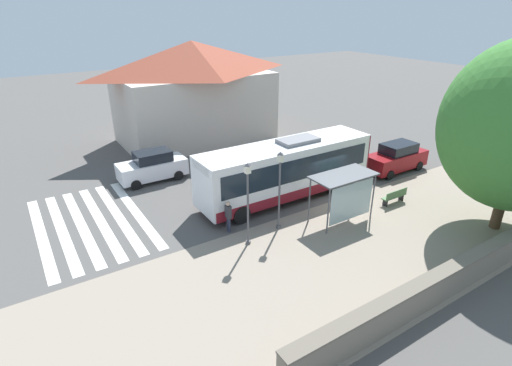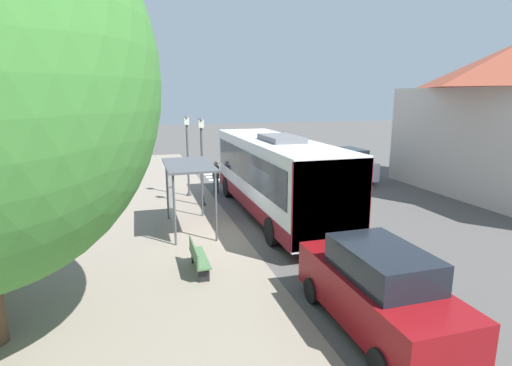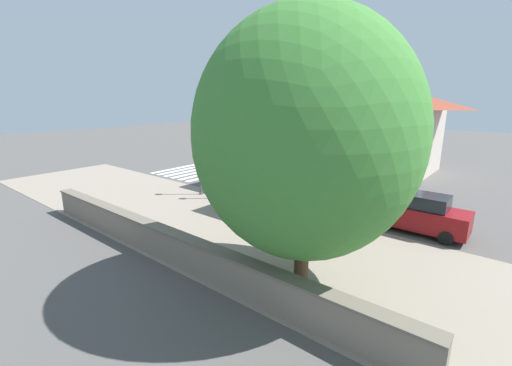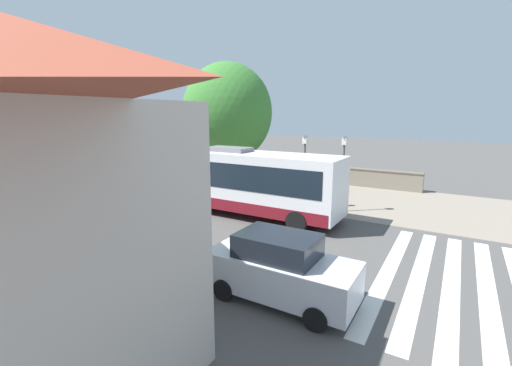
{
  "view_description": "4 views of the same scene",
  "coord_description": "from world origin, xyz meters",
  "px_view_note": "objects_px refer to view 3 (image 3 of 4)",
  "views": [
    {
      "loc": [
        -15.19,
        15.11,
        10.57
      ],
      "look_at": [
        1.56,
        4.41,
        1.65
      ],
      "focal_mm": 28.0,
      "sensor_mm": 36.0,
      "label": 1
    },
    {
      "loc": [
        -3.61,
        -13.74,
        5.13
      ],
      "look_at": [
        1.65,
        3.84,
        1.09
      ],
      "focal_mm": 28.0,
      "sensor_mm": 36.0,
      "label": 2
    },
    {
      "loc": [
        -16.36,
        -10.73,
        6.68
      ],
      "look_at": [
        0.54,
        3.08,
        1.05
      ],
      "focal_mm": 24.0,
      "sensor_mm": 36.0,
      "label": 3
    },
    {
      "loc": [
        16.86,
        11.9,
        5.31
      ],
      "look_at": [
        1.68,
        2.83,
        1.72
      ],
      "focal_mm": 24.0,
      "sensor_mm": 36.0,
      "label": 4
    }
  ],
  "objects_px": {
    "shade_tree": "(306,136)",
    "parked_car_behind_bus": "(418,213)",
    "bus": "(281,170)",
    "street_lamp_far": "(226,162)",
    "bench": "(312,223)",
    "bus_shelter": "(253,178)",
    "pedestrian": "(214,176)",
    "parked_car_far_lane": "(272,159)",
    "street_lamp_near": "(200,159)"
  },
  "relations": [
    {
      "from": "shade_tree",
      "to": "parked_car_behind_bus",
      "type": "relative_size",
      "value": 2.06
    },
    {
      "from": "bus",
      "to": "street_lamp_far",
      "type": "xyz_separation_m",
      "value": [
        -2.71,
        2.44,
        0.64
      ]
    },
    {
      "from": "bench",
      "to": "street_lamp_far",
      "type": "distance_m",
      "value": 7.64
    },
    {
      "from": "shade_tree",
      "to": "street_lamp_far",
      "type": "bearing_deg",
      "value": 57.82
    },
    {
      "from": "bus_shelter",
      "to": "pedestrian",
      "type": "relative_size",
      "value": 2.02
    },
    {
      "from": "bus",
      "to": "parked_car_far_lane",
      "type": "height_order",
      "value": "bus"
    },
    {
      "from": "street_lamp_far",
      "to": "parked_car_far_lane",
      "type": "bearing_deg",
      "value": 19.26
    },
    {
      "from": "street_lamp_near",
      "to": "shade_tree",
      "type": "relative_size",
      "value": 0.44
    },
    {
      "from": "street_lamp_far",
      "to": "parked_car_behind_bus",
      "type": "xyz_separation_m",
      "value": [
        2.01,
        -11.33,
        -1.52
      ]
    },
    {
      "from": "parked_car_behind_bus",
      "to": "bench",
      "type": "bearing_deg",
      "value": 129.3
    },
    {
      "from": "bus",
      "to": "bench",
      "type": "relative_size",
      "value": 6.28
    },
    {
      "from": "street_lamp_near",
      "to": "shade_tree",
      "type": "xyz_separation_m",
      "value": [
        -5.56,
        -11.56,
        2.91
      ]
    },
    {
      "from": "pedestrian",
      "to": "bench",
      "type": "height_order",
      "value": "pedestrian"
    },
    {
      "from": "bus",
      "to": "street_lamp_far",
      "type": "relative_size",
      "value": 2.57
    },
    {
      "from": "bench",
      "to": "street_lamp_near",
      "type": "bearing_deg",
      "value": 84.31
    },
    {
      "from": "parked_car_behind_bus",
      "to": "parked_car_far_lane",
      "type": "xyz_separation_m",
      "value": [
        7.46,
        14.64,
        -0.0
      ]
    },
    {
      "from": "bus",
      "to": "street_lamp_near",
      "type": "distance_m",
      "value": 5.52
    },
    {
      "from": "bench",
      "to": "street_lamp_far",
      "type": "xyz_separation_m",
      "value": [
        1.33,
        7.25,
        2.01
      ]
    },
    {
      "from": "pedestrian",
      "to": "street_lamp_far",
      "type": "bearing_deg",
      "value": -114.91
    },
    {
      "from": "shade_tree",
      "to": "bench",
      "type": "bearing_deg",
      "value": 25.65
    },
    {
      "from": "bus",
      "to": "street_lamp_far",
      "type": "bearing_deg",
      "value": 138.02
    },
    {
      "from": "bus_shelter",
      "to": "bench",
      "type": "distance_m",
      "value": 4.31
    },
    {
      "from": "street_lamp_near",
      "to": "bench",
      "type": "bearing_deg",
      "value": -95.69
    },
    {
      "from": "street_lamp_far",
      "to": "shade_tree",
      "type": "bearing_deg",
      "value": -122.18
    },
    {
      "from": "street_lamp_far",
      "to": "parked_car_far_lane",
      "type": "distance_m",
      "value": 10.15
    },
    {
      "from": "bus",
      "to": "pedestrian",
      "type": "height_order",
      "value": "bus"
    },
    {
      "from": "pedestrian",
      "to": "street_lamp_far",
      "type": "distance_m",
      "value": 2.96
    },
    {
      "from": "bus_shelter",
      "to": "pedestrian",
      "type": "distance_m",
      "value": 6.18
    },
    {
      "from": "bench",
      "to": "parked_car_behind_bus",
      "type": "height_order",
      "value": "parked_car_behind_bus"
    },
    {
      "from": "pedestrian",
      "to": "bus",
      "type": "bearing_deg",
      "value": -71.13
    },
    {
      "from": "bench",
      "to": "shade_tree",
      "type": "xyz_separation_m",
      "value": [
        -4.63,
        -2.22,
        4.92
      ]
    },
    {
      "from": "bus_shelter",
      "to": "street_lamp_far",
      "type": "distance_m",
      "value": 3.52
    },
    {
      "from": "bench",
      "to": "parked_car_far_lane",
      "type": "relative_size",
      "value": 0.4
    },
    {
      "from": "parked_car_behind_bus",
      "to": "pedestrian",
      "type": "bearing_deg",
      "value": 93.9
    },
    {
      "from": "bus",
      "to": "street_lamp_near",
      "type": "relative_size",
      "value": 2.57
    },
    {
      "from": "street_lamp_near",
      "to": "parked_car_far_lane",
      "type": "xyz_separation_m",
      "value": [
        9.87,
        1.23,
        -1.53
      ]
    },
    {
      "from": "bus",
      "to": "shade_tree",
      "type": "height_order",
      "value": "shade_tree"
    },
    {
      "from": "bus_shelter",
      "to": "parked_car_far_lane",
      "type": "xyz_separation_m",
      "value": [
        10.67,
        6.6,
        -1.21
      ]
    },
    {
      "from": "bus",
      "to": "pedestrian",
      "type": "relative_size",
      "value": 6.3
    },
    {
      "from": "bus",
      "to": "bus_shelter",
      "type": "relative_size",
      "value": 3.12
    },
    {
      "from": "bench",
      "to": "shade_tree",
      "type": "relative_size",
      "value": 0.18
    },
    {
      "from": "pedestrian",
      "to": "street_lamp_near",
      "type": "distance_m",
      "value": 2.11
    },
    {
      "from": "street_lamp_far",
      "to": "bus_shelter",
      "type": "bearing_deg",
      "value": -110.0
    },
    {
      "from": "bus",
      "to": "parked_car_behind_bus",
      "type": "xyz_separation_m",
      "value": [
        -0.7,
        -8.89,
        -0.88
      ]
    },
    {
      "from": "shade_tree",
      "to": "parked_car_behind_bus",
      "type": "height_order",
      "value": "shade_tree"
    },
    {
      "from": "bus",
      "to": "street_lamp_far",
      "type": "height_order",
      "value": "street_lamp_far"
    },
    {
      "from": "pedestrian",
      "to": "street_lamp_near",
      "type": "relative_size",
      "value": 0.41
    },
    {
      "from": "street_lamp_far",
      "to": "shade_tree",
      "type": "xyz_separation_m",
      "value": [
        -5.96,
        -9.48,
        2.91
      ]
    },
    {
      "from": "bus_shelter",
      "to": "parked_car_behind_bus",
      "type": "height_order",
      "value": "bus_shelter"
    },
    {
      "from": "pedestrian",
      "to": "parked_car_far_lane",
      "type": "bearing_deg",
      "value": 6.67
    }
  ]
}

